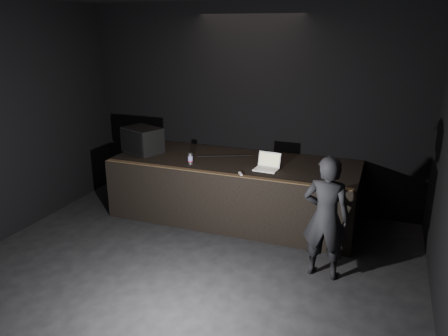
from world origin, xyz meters
name	(u,v)px	position (x,y,z in m)	size (l,w,h in m)	color
ground	(156,308)	(0.00, 0.00, 0.00)	(7.00, 7.00, 0.00)	black
room_walls	(146,138)	(0.00, 0.00, 2.02)	(6.10, 7.10, 3.52)	black
stage_riser	(234,189)	(0.00, 2.73, 0.50)	(4.00, 1.50, 1.00)	black
riser_lip	(219,173)	(0.00, 2.02, 1.01)	(3.92, 0.10, 0.01)	brown
stage_monitor	(142,140)	(-1.67, 2.64, 1.22)	(0.78, 0.68, 0.44)	black
cable	(225,156)	(-0.23, 2.89, 1.01)	(0.02, 0.02, 0.94)	black
laptop	(267,165)	(0.62, 2.49, 1.06)	(0.37, 0.34, 0.24)	white
beer_can	(190,159)	(-0.60, 2.30, 1.09)	(0.08, 0.08, 0.18)	silver
plastic_cup	(277,166)	(0.76, 2.55, 1.05)	(0.08, 0.08, 0.10)	white
wii_remote	(240,174)	(0.32, 2.08, 1.01)	(0.03, 0.14, 0.03)	white
person	(326,217)	(1.69, 1.41, 0.81)	(0.59, 0.39, 1.63)	black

